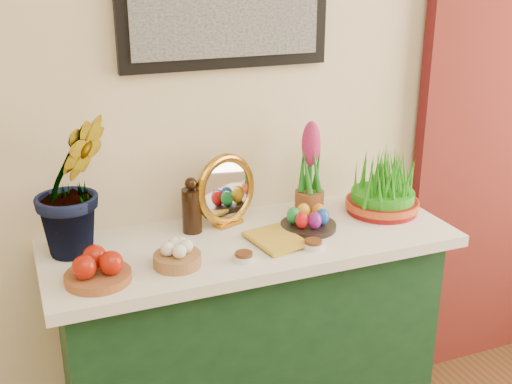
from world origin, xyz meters
TOP-DOWN VIEW (x-y plane):
  - sideboard at (-0.01, 2.00)m, footprint 1.30×0.45m
  - tablecloth at (-0.01, 2.00)m, footprint 1.40×0.55m
  - hyacinth_green at (-0.57, 2.10)m, footprint 0.36×0.33m
  - apple_bowl at (-0.54, 1.87)m, footprint 0.22×0.22m
  - garlic_basket at (-0.30, 1.88)m, footprint 0.15×0.15m
  - vinegar_cruet at (-0.18, 2.12)m, footprint 0.07×0.07m
  - mirror at (-0.04, 2.14)m, footprint 0.26×0.15m
  - book at (-0.02, 1.91)m, footprint 0.17×0.22m
  - spice_dish_left at (-0.09, 1.84)m, footprint 0.07×0.07m
  - spice_dish_right at (0.15, 1.84)m, footprint 0.07×0.07m
  - egg_plate at (0.21, 1.99)m, footprint 0.22×0.22m
  - hyacinth_pink at (0.27, 2.12)m, footprint 0.11×0.11m
  - wheatgrass_sabzeh at (0.53, 2.03)m, footprint 0.27×0.27m

SIDE VIEW (x-z plane):
  - sideboard at x=-0.01m, z-range 0.00..0.85m
  - tablecloth at x=-0.01m, z-range 0.85..0.89m
  - spice_dish_left at x=-0.09m, z-range 0.89..0.92m
  - spice_dish_right at x=0.15m, z-range 0.89..0.92m
  - book at x=-0.02m, z-range 0.89..0.92m
  - egg_plate at x=0.21m, z-range 0.88..0.96m
  - garlic_basket at x=-0.30m, z-range 0.88..0.97m
  - apple_bowl at x=-0.54m, z-range 0.88..0.98m
  - vinegar_cruet at x=-0.18m, z-range 0.88..1.08m
  - wheatgrass_sabzeh at x=0.53m, z-range 0.88..1.10m
  - mirror at x=-0.04m, z-range 0.88..1.15m
  - hyacinth_pink at x=0.27m, z-range 0.87..1.23m
  - hyacinth_green at x=-0.57m, z-range 0.89..1.49m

